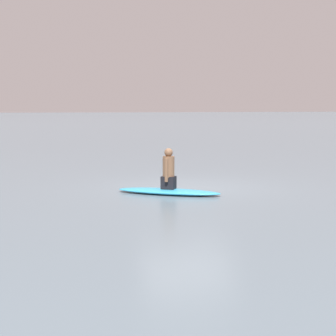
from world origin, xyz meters
The scene contains 3 objects.
ground_plane centered at (0.00, 0.00, 0.00)m, with size 400.00×400.00×0.00m, color slate.
surfboard centered at (0.93, -0.78, 0.07)m, with size 2.65×0.69×0.14m, color #339EC6.
person_paddler centered at (0.93, -0.78, 0.59)m, with size 0.41×0.43×1.01m.
Camera 1 is at (14.20, -4.35, 2.16)m, focal length 59.81 mm.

